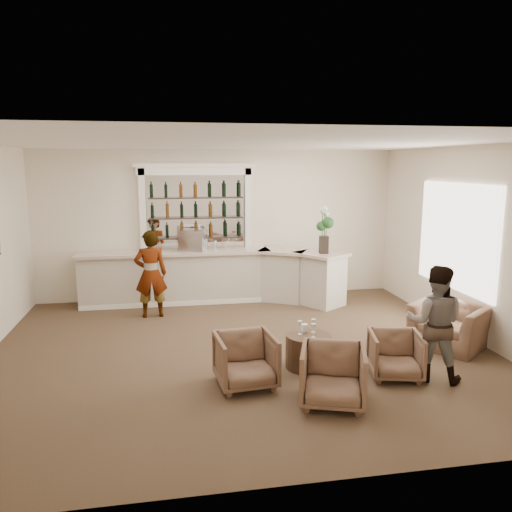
{
  "coord_description": "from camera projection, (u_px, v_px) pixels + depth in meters",
  "views": [
    {
      "loc": [
        -1.12,
        -7.6,
        2.97
      ],
      "look_at": [
        0.39,
        0.9,
        1.39
      ],
      "focal_mm": 35.0,
      "sensor_mm": 36.0,
      "label": 1
    }
  ],
  "objects": [
    {
      "name": "ground",
      "position": [
        242.0,
        351.0,
        8.09
      ],
      "size": [
        8.0,
        8.0,
        0.0
      ],
      "primitive_type": "plane",
      "color": "brown",
      "rests_on": "ground"
    },
    {
      "name": "room_shell",
      "position": [
        245.0,
        203.0,
        8.38
      ],
      "size": [
        8.04,
        7.02,
        3.32
      ],
      "color": "#F3E3CA",
      "rests_on": "ground"
    },
    {
      "name": "bar_counter",
      "position": [
        214.0,
        276.0,
        10.86
      ],
      "size": [
        5.72,
        1.8,
        1.14
      ],
      "color": "beige",
      "rests_on": "ground"
    },
    {
      "name": "back_bar_alcove",
      "position": [
        196.0,
        208.0,
        10.94
      ],
      "size": [
        2.64,
        0.25,
        3.0
      ],
      "color": "white",
      "rests_on": "ground"
    },
    {
      "name": "cocktail_table",
      "position": [
        308.0,
        351.0,
        7.4
      ],
      "size": [
        0.67,
        0.67,
        0.5
      ],
      "primitive_type": "cylinder",
      "color": "#452E1E",
      "rests_on": "ground"
    },
    {
      "name": "sommelier",
      "position": [
        151.0,
        274.0,
        9.76
      ],
      "size": [
        0.65,
        0.45,
        1.73
      ],
      "primitive_type": "imported",
      "rotation": [
        0.0,
        0.0,
        3.19
      ],
      "color": "gray",
      "rests_on": "ground"
    },
    {
      "name": "guest",
      "position": [
        435.0,
        323.0,
        6.9
      ],
      "size": [
        0.99,
        0.93,
        1.63
      ],
      "primitive_type": "imported",
      "rotation": [
        0.0,
        0.0,
        2.61
      ],
      "color": "gray",
      "rests_on": "ground"
    },
    {
      "name": "armchair_left",
      "position": [
        246.0,
        360.0,
        6.75
      ],
      "size": [
        0.85,
        0.87,
        0.72
      ],
      "primitive_type": "imported",
      "rotation": [
        0.0,
        0.0,
        0.1
      ],
      "color": "brown",
      "rests_on": "ground"
    },
    {
      "name": "armchair_center",
      "position": [
        333.0,
        376.0,
        6.24
      ],
      "size": [
        1.02,
        1.03,
        0.74
      ],
      "primitive_type": "imported",
      "rotation": [
        0.0,
        0.0,
        -0.33
      ],
      "color": "brown",
      "rests_on": "ground"
    },
    {
      "name": "armchair_right",
      "position": [
        395.0,
        355.0,
        7.03
      ],
      "size": [
        0.84,
        0.86,
        0.65
      ],
      "primitive_type": "imported",
      "rotation": [
        0.0,
        0.0,
        -0.23
      ],
      "color": "brown",
      "rests_on": "ground"
    },
    {
      "name": "armchair_far",
      "position": [
        449.0,
        326.0,
        8.22
      ],
      "size": [
        1.42,
        1.45,
        0.71
      ],
      "primitive_type": "imported",
      "rotation": [
        0.0,
        0.0,
        -0.92
      ],
      "color": "brown",
      "rests_on": "ground"
    },
    {
      "name": "espresso_machine",
      "position": [
        193.0,
        240.0,
        10.69
      ],
      "size": [
        0.64,
        0.58,
        0.46
      ],
      "primitive_type": "cube",
      "rotation": [
        0.0,
        0.0,
        -0.32
      ],
      "color": "silver",
      "rests_on": "bar_counter"
    },
    {
      "name": "flower_vase",
      "position": [
        324.0,
        227.0,
        10.36
      ],
      "size": [
        0.26,
        0.26,
        0.98
      ],
      "color": "black",
      "rests_on": "bar_counter"
    },
    {
      "name": "wine_glass_bar_left",
      "position": [
        215.0,
        246.0,
        10.8
      ],
      "size": [
        0.07,
        0.07,
        0.21
      ],
      "primitive_type": null,
      "color": "white",
      "rests_on": "bar_counter"
    },
    {
      "name": "wine_glass_bar_right",
      "position": [
        228.0,
        246.0,
        10.75
      ],
      "size": [
        0.07,
        0.07,
        0.21
      ],
      "primitive_type": null,
      "color": "white",
      "rests_on": "bar_counter"
    },
    {
      "name": "wine_glass_tbl_a",
      "position": [
        300.0,
        328.0,
        7.34
      ],
      "size": [
        0.07,
        0.07,
        0.21
      ],
      "primitive_type": null,
      "color": "white",
      "rests_on": "cocktail_table"
    },
    {
      "name": "wine_glass_tbl_b",
      "position": [
        313.0,
        326.0,
        7.43
      ],
      "size": [
        0.07,
        0.07,
        0.21
      ],
      "primitive_type": null,
      "color": "white",
      "rests_on": "cocktail_table"
    },
    {
      "name": "wine_glass_tbl_c",
      "position": [
        313.0,
        331.0,
        7.21
      ],
      "size": [
        0.07,
        0.07,
        0.21
      ],
      "primitive_type": null,
      "color": "white",
      "rests_on": "cocktail_table"
    },
    {
      "name": "napkin_holder",
      "position": [
        304.0,
        328.0,
        7.47
      ],
      "size": [
        0.08,
        0.08,
        0.12
      ],
      "primitive_type": "cube",
      "color": "white",
      "rests_on": "cocktail_table"
    }
  ]
}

